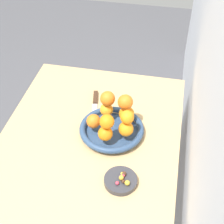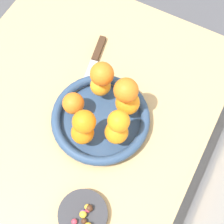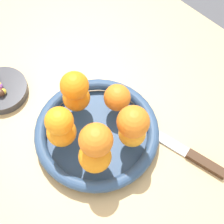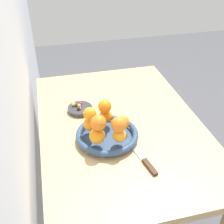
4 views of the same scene
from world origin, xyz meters
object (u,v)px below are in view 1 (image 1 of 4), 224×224
orange_4 (126,129)px  orange_8 (107,122)px  orange_1 (107,110)px  candy_ball_4 (124,174)px  knife (95,106)px  orange_2 (93,121)px  candy_ball_2 (124,175)px  candy_ball_7 (117,183)px  orange_7 (127,117)px  dining_table (87,162)px  orange_0 (127,114)px  orange_5 (125,102)px  fruit_bowl (112,130)px  candy_ball_6 (121,178)px  candy_ball_0 (122,174)px  candy_ball_1 (123,181)px  candy_ball_3 (127,183)px  orange_3 (105,134)px  orange_6 (108,99)px  candy_dish (121,181)px

orange_4 → orange_8: size_ratio=1.05×
orange_1 → candy_ball_4: (0.30, 0.13, -0.04)m
knife → orange_2: bearing=12.3°
candy_ball_2 → candy_ball_7: same height
orange_7 → candy_ball_2: 0.23m
dining_table → orange_0: bearing=138.2°
orange_5 → fruit_bowl: bearing=-40.7°
fruit_bowl → candy_ball_6: (0.25, 0.09, 0.01)m
candy_ball_0 → candy_ball_7: bearing=-13.5°
fruit_bowl → orange_1: orange_1 is taller
orange_4 → candy_ball_7: 0.24m
orange_5 → candy_ball_0: bearing=8.1°
orange_8 → candy_ball_1: size_ratio=4.15×
knife → orange_5: bearing=58.2°
candy_ball_4 → knife: size_ratio=0.07×
orange_4 → candy_ball_3: size_ratio=3.18×
orange_3 → orange_6: bearing=-171.8°
knife → candy_ball_4: bearing=28.2°
dining_table → orange_7: bearing=116.5°
orange_5 → candy_ball_0: (0.28, 0.04, -0.11)m
orange_4 → candy_ball_0: orange_4 is taller
orange_4 → orange_7: (-0.01, 0.00, 0.06)m
fruit_bowl → candy_ball_4: same height
orange_3 → candy_ball_1: bearing=30.0°
candy_dish → orange_6: orange_6 is taller
orange_3 → candy_ball_3: (0.19, 0.12, -0.04)m
dining_table → candy_ball_0: candy_ball_0 is taller
candy_ball_6 → orange_0: bearing=-173.8°
knife → orange_0: bearing=59.5°
dining_table → candy_ball_7: bearing=44.3°
candy_ball_2 → candy_ball_4: 0.00m
candy_ball_2 → candy_ball_3: (0.03, 0.02, 0.00)m
candy_ball_6 → dining_table: bearing=-129.4°
orange_7 → candy_ball_3: 0.26m
orange_3 → orange_4: orange_4 is taller
candy_ball_7 → candy_ball_2: bearing=158.4°
orange_5 → orange_3: bearing=-24.1°
knife → dining_table: bearing=5.0°
orange_6 → candy_ball_2: size_ratio=4.50×
dining_table → candy_dish: (0.14, 0.17, 0.10)m
orange_4 → candy_ball_6: 0.22m
orange_4 → knife: bearing=-136.2°
dining_table → orange_7: (-0.08, 0.16, 0.22)m
orange_2 → candy_ball_2: 0.28m
fruit_bowl → orange_0: orange_0 is taller
orange_4 → candy_ball_4: size_ratio=3.50×
orange_0 → orange_4: orange_0 is taller
candy_ball_0 → candy_ball_1: (0.03, 0.01, -0.00)m
orange_5 → candy_ball_6: orange_5 is taller
fruit_bowl → orange_8: bearing=-4.9°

